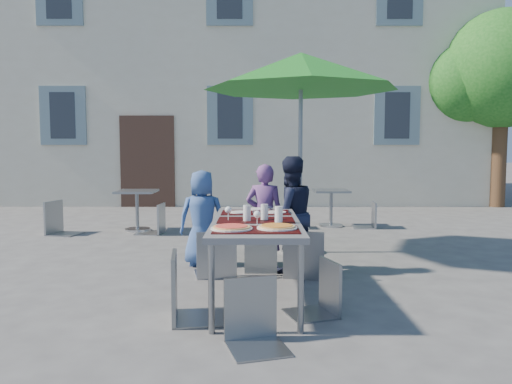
{
  "coord_description": "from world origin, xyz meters",
  "views": [
    {
      "loc": [
        0.59,
        -4.57,
        1.41
      ],
      "look_at": [
        0.61,
        0.9,
        0.94
      ],
      "focal_mm": 35.0,
      "sensor_mm": 36.0,
      "label": 1
    }
  ],
  "objects_px": {
    "chair_3": "(187,245)",
    "bg_chair_r_1": "(369,199)",
    "patio_umbrella": "(301,73)",
    "bg_chair_l_1": "(294,201)",
    "child_0": "(202,218)",
    "pizza_near_left": "(232,227)",
    "cafe_table_0": "(137,204)",
    "child_2": "(290,214)",
    "chair_1": "(261,230)",
    "chair_0": "(215,225)",
    "chair_4": "(320,256)",
    "bg_chair_r_0": "(155,200)",
    "dining_table": "(256,226)",
    "bg_chair_l_0": "(59,197)",
    "pizza_near_right": "(277,227)",
    "chair_2": "(305,224)",
    "child_1": "(265,216)",
    "chair_5": "(254,273)",
    "cafe_table_1": "(331,203)"
  },
  "relations": [
    {
      "from": "pizza_near_right",
      "to": "chair_3",
      "type": "bearing_deg",
      "value": -176.4
    },
    {
      "from": "pizza_near_left",
      "to": "chair_2",
      "type": "distance_m",
      "value": 1.55
    },
    {
      "from": "child_2",
      "to": "chair_1",
      "type": "distance_m",
      "value": 0.38
    },
    {
      "from": "bg_chair_r_0",
      "to": "cafe_table_1",
      "type": "xyz_separation_m",
      "value": [
        3.04,
        0.78,
        -0.13
      ]
    },
    {
      "from": "pizza_near_right",
      "to": "child_1",
      "type": "distance_m",
      "value": 1.74
    },
    {
      "from": "dining_table",
      "to": "chair_0",
      "type": "height_order",
      "value": "chair_0"
    },
    {
      "from": "child_2",
      "to": "chair_1",
      "type": "bearing_deg",
      "value": -16.96
    },
    {
      "from": "pizza_near_right",
      "to": "bg_chair_r_0",
      "type": "bearing_deg",
      "value": 113.95
    },
    {
      "from": "cafe_table_1",
      "to": "bg_chair_r_1",
      "type": "distance_m",
      "value": 0.68
    },
    {
      "from": "dining_table",
      "to": "cafe_table_0",
      "type": "bearing_deg",
      "value": 117.32
    },
    {
      "from": "chair_3",
      "to": "bg_chair_r_1",
      "type": "bearing_deg",
      "value": 61.64
    },
    {
      "from": "pizza_near_right",
      "to": "chair_2",
      "type": "distance_m",
      "value": 1.37
    },
    {
      "from": "bg_chair_l_1",
      "to": "chair_4",
      "type": "bearing_deg",
      "value": -91.6
    },
    {
      "from": "dining_table",
      "to": "chair_2",
      "type": "distance_m",
      "value": 0.98
    },
    {
      "from": "cafe_table_0",
      "to": "patio_umbrella",
      "type": "bearing_deg",
      "value": -34.52
    },
    {
      "from": "child_2",
      "to": "chair_4",
      "type": "xyz_separation_m",
      "value": [
        0.16,
        -1.49,
        -0.16
      ]
    },
    {
      "from": "pizza_near_left",
      "to": "chair_1",
      "type": "height_order",
      "value": "chair_1"
    },
    {
      "from": "chair_4",
      "to": "bg_chair_r_0",
      "type": "bearing_deg",
      "value": 118.67
    },
    {
      "from": "child_1",
      "to": "chair_3",
      "type": "bearing_deg",
      "value": 81.64
    },
    {
      "from": "dining_table",
      "to": "cafe_table_0",
      "type": "distance_m",
      "value": 4.45
    },
    {
      "from": "pizza_near_right",
      "to": "child_1",
      "type": "height_order",
      "value": "child_1"
    },
    {
      "from": "dining_table",
      "to": "chair_3",
      "type": "xyz_separation_m",
      "value": [
        -0.56,
        -0.55,
        -0.07
      ]
    },
    {
      "from": "cafe_table_0",
      "to": "bg_chair_l_0",
      "type": "relative_size",
      "value": 0.67
    },
    {
      "from": "child_2",
      "to": "bg_chair_r_0",
      "type": "bearing_deg",
      "value": -73.45
    },
    {
      "from": "child_2",
      "to": "bg_chair_l_1",
      "type": "relative_size",
      "value": 1.58
    },
    {
      "from": "dining_table",
      "to": "pizza_near_right",
      "type": "xyz_separation_m",
      "value": [
        0.17,
        -0.5,
        0.07
      ]
    },
    {
      "from": "chair_2",
      "to": "bg_chair_r_0",
      "type": "xyz_separation_m",
      "value": [
        -2.2,
        2.82,
        -0.03
      ]
    },
    {
      "from": "child_0",
      "to": "chair_1",
      "type": "distance_m",
      "value": 0.78
    },
    {
      "from": "patio_umbrella",
      "to": "chair_4",
      "type": "bearing_deg",
      "value": -91.19
    },
    {
      "from": "chair_3",
      "to": "cafe_table_1",
      "type": "xyz_separation_m",
      "value": [
        1.94,
        4.96,
        -0.2
      ]
    },
    {
      "from": "child_1",
      "to": "chair_5",
      "type": "bearing_deg",
      "value": 99.29
    },
    {
      "from": "child_0",
      "to": "pizza_near_left",
      "type": "bearing_deg",
      "value": 103.26
    },
    {
      "from": "patio_umbrella",
      "to": "bg_chair_r_1",
      "type": "bearing_deg",
      "value": 56.07
    },
    {
      "from": "dining_table",
      "to": "chair_0",
      "type": "bearing_deg",
      "value": 117.64
    },
    {
      "from": "patio_umbrella",
      "to": "bg_chair_r_1",
      "type": "xyz_separation_m",
      "value": [
        1.43,
        2.12,
        -1.9
      ]
    },
    {
      "from": "child_0",
      "to": "pizza_near_right",
      "type": "bearing_deg",
      "value": 113.72
    },
    {
      "from": "pizza_near_right",
      "to": "bg_chair_r_1",
      "type": "relative_size",
      "value": 0.38
    },
    {
      "from": "chair_5",
      "to": "dining_table",
      "type": "bearing_deg",
      "value": 89.17
    },
    {
      "from": "chair_2",
      "to": "bg_chair_l_0",
      "type": "relative_size",
      "value": 0.95
    },
    {
      "from": "bg_chair_l_0",
      "to": "dining_table",
      "type": "bearing_deg",
      "value": -47.91
    },
    {
      "from": "pizza_near_left",
      "to": "chair_3",
      "type": "height_order",
      "value": "chair_3"
    },
    {
      "from": "child_1",
      "to": "chair_3",
      "type": "distance_m",
      "value": 1.9
    },
    {
      "from": "chair_4",
      "to": "bg_chair_r_0",
      "type": "distance_m",
      "value": 4.61
    },
    {
      "from": "bg_chair_r_0",
      "to": "bg_chair_r_1",
      "type": "xyz_separation_m",
      "value": [
        3.69,
        0.62,
        -0.05
      ]
    },
    {
      "from": "chair_1",
      "to": "patio_umbrella",
      "type": "distance_m",
      "value": 2.28
    },
    {
      "from": "bg_chair_l_0",
      "to": "bg_chair_r_0",
      "type": "relative_size",
      "value": 1.1
    },
    {
      "from": "chair_4",
      "to": "cafe_table_1",
      "type": "distance_m",
      "value": 4.9
    },
    {
      "from": "chair_3",
      "to": "cafe_table_0",
      "type": "bearing_deg",
      "value": 108.15
    },
    {
      "from": "patio_umbrella",
      "to": "bg_chair_l_1",
      "type": "xyz_separation_m",
      "value": [
        0.08,
        2.09,
        -1.93
      ]
    },
    {
      "from": "chair_0",
      "to": "chair_4",
      "type": "height_order",
      "value": "chair_0"
    }
  ]
}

